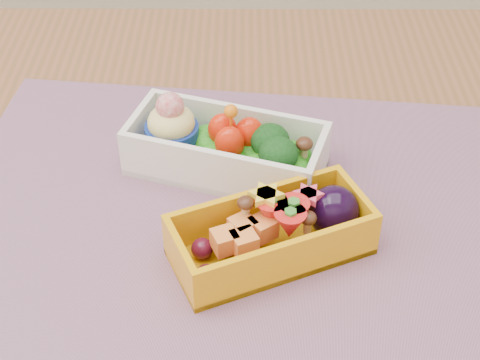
{
  "coord_description": "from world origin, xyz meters",
  "views": [
    {
      "loc": [
        0.01,
        -0.47,
        1.2
      ],
      "look_at": [
        0.01,
        0.01,
        0.79
      ],
      "focal_mm": 55.85,
      "sensor_mm": 36.0,
      "label": 1
    }
  ],
  "objects_px": {
    "table": "(230,298)",
    "bento_white": "(225,148)",
    "placemat": "(231,217)",
    "bento_yellow": "(275,232)"
  },
  "relations": [
    {
      "from": "table",
      "to": "bento_white",
      "type": "distance_m",
      "value": 0.15
    },
    {
      "from": "bento_yellow",
      "to": "placemat",
      "type": "bearing_deg",
      "value": 106.02
    },
    {
      "from": "placemat",
      "to": "bento_yellow",
      "type": "height_order",
      "value": "bento_yellow"
    },
    {
      "from": "placemat",
      "to": "bento_yellow",
      "type": "relative_size",
      "value": 2.88
    },
    {
      "from": "table",
      "to": "bento_white",
      "type": "height_order",
      "value": "bento_white"
    },
    {
      "from": "bento_white",
      "to": "placemat",
      "type": "bearing_deg",
      "value": -66.4
    },
    {
      "from": "placemat",
      "to": "bento_yellow",
      "type": "xyz_separation_m",
      "value": [
        0.04,
        -0.04,
        0.02
      ]
    },
    {
      "from": "placemat",
      "to": "bento_white",
      "type": "bearing_deg",
      "value": 95.65
    },
    {
      "from": "table",
      "to": "bento_yellow",
      "type": "height_order",
      "value": "bento_yellow"
    },
    {
      "from": "table",
      "to": "bento_yellow",
      "type": "bearing_deg",
      "value": -44.39
    }
  ]
}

